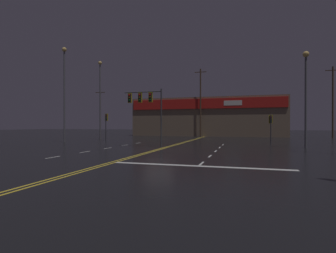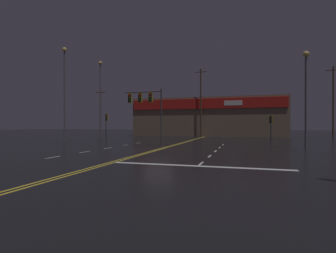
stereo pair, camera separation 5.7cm
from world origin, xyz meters
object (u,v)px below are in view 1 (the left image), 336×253
(traffic_signal_corner_northwest, at_px, (106,121))
(streetlight_near_right, at_px, (100,91))
(streetlight_near_left, at_px, (306,86))
(streetlight_far_right, at_px, (64,84))
(traffic_signal_median, at_px, (145,102))
(traffic_signal_corner_northeast, at_px, (271,122))

(traffic_signal_corner_northwest, distance_m, streetlight_near_right, 6.62)
(streetlight_near_left, distance_m, streetlight_far_right, 27.08)
(traffic_signal_median, relative_size, streetlight_near_left, 0.63)
(traffic_signal_median, height_order, traffic_signal_corner_northeast, traffic_signal_median)
(traffic_signal_median, bearing_deg, traffic_signal_corner_northwest, 137.93)
(traffic_signal_median, xyz_separation_m, traffic_signal_corner_northeast, (12.32, 8.54, -1.99))
(traffic_signal_corner_northeast, distance_m, streetlight_far_right, 25.49)
(traffic_signal_corner_northeast, relative_size, streetlight_near_left, 0.37)
(traffic_signal_corner_northeast, height_order, streetlight_far_right, streetlight_far_right)
(traffic_signal_median, xyz_separation_m, streetlight_far_right, (-12.19, 3.55, 2.90))
(traffic_signal_corner_northwest, bearing_deg, streetlight_near_left, -12.58)
(traffic_signal_median, height_order, streetlight_near_left, streetlight_near_left)
(streetlight_near_left, bearing_deg, streetlight_far_right, 178.29)
(streetlight_far_right, bearing_deg, streetlight_near_right, 88.54)
(streetlight_near_right, xyz_separation_m, streetlight_far_right, (-0.20, -8.03, -0.08))
(traffic_signal_median, distance_m, traffic_signal_corner_northwest, 12.12)
(traffic_signal_median, bearing_deg, traffic_signal_corner_northeast, 34.74)
(streetlight_near_left, relative_size, streetlight_near_right, 0.75)
(streetlight_near_left, bearing_deg, streetlight_near_right, 161.76)
(traffic_signal_corner_northwest, relative_size, streetlight_near_left, 0.41)
(traffic_signal_corner_northwest, relative_size, streetlight_near_right, 0.31)
(traffic_signal_corner_northeast, bearing_deg, traffic_signal_corner_northwest, -178.65)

